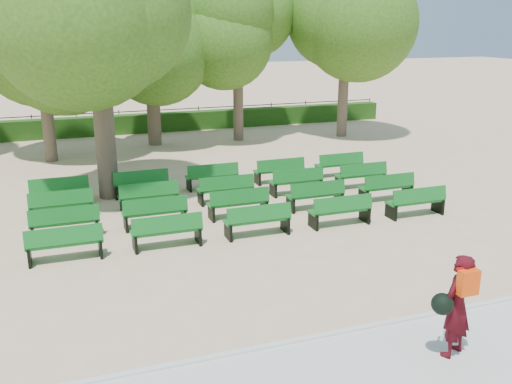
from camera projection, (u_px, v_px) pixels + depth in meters
ground at (222, 223)px, 15.45m from camera, size 120.00×120.00×0.00m
paving at (359, 375)px, 8.76m from camera, size 30.00×2.20×0.06m
curb at (325, 336)px, 9.79m from camera, size 30.00×0.12×0.10m
hedge at (141, 123)px, 27.94m from camera, size 26.00×0.70×0.90m
fence at (141, 131)px, 28.43m from camera, size 26.00×0.10×1.02m
tree_line at (156, 149)px, 24.46m from camera, size 21.80×6.80×7.04m
bench_array at (232, 206)px, 16.57m from camera, size 1.72×0.62×1.07m
tree_among at (97, 34)px, 16.35m from camera, size 5.30×5.30×7.31m
person at (456, 305)px, 8.99m from camera, size 0.87×0.64×1.73m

